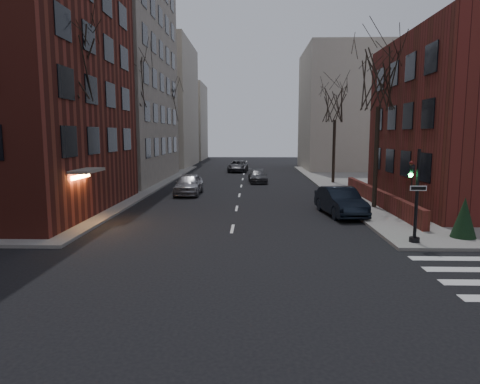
% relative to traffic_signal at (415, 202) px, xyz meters
% --- Properties ---
extents(ground, '(160.00, 160.00, 0.00)m').
position_rel_traffic_signal_xyz_m(ground, '(-7.94, -8.99, -1.91)').
color(ground, black).
rests_on(ground, ground).
extents(building_left_tan, '(18.00, 18.00, 28.00)m').
position_rel_traffic_signal_xyz_m(building_left_tan, '(-24.94, 25.01, 12.09)').
color(building_left_tan, gray).
rests_on(building_left_tan, ground).
extents(low_wall_right, '(0.35, 16.00, 1.00)m').
position_rel_traffic_signal_xyz_m(low_wall_right, '(1.36, 10.01, -1.26)').
color(low_wall_right, maroon).
rests_on(low_wall_right, sidewalk_far_right).
extents(building_distant_la, '(14.00, 16.00, 18.00)m').
position_rel_traffic_signal_xyz_m(building_distant_la, '(-22.94, 46.01, 7.09)').
color(building_distant_la, '#B3A897').
rests_on(building_distant_la, ground).
extents(building_distant_ra, '(14.00, 14.00, 16.00)m').
position_rel_traffic_signal_xyz_m(building_distant_ra, '(7.06, 41.01, 6.09)').
color(building_distant_ra, '#B3A897').
rests_on(building_distant_ra, ground).
extents(building_distant_lb, '(10.00, 12.00, 14.00)m').
position_rel_traffic_signal_xyz_m(building_distant_lb, '(-20.94, 63.01, 5.09)').
color(building_distant_lb, '#B3A897').
rests_on(building_distant_lb, ground).
extents(traffic_signal, '(0.76, 0.44, 4.00)m').
position_rel_traffic_signal_xyz_m(traffic_signal, '(0.00, 0.00, 0.00)').
color(traffic_signal, black).
rests_on(traffic_signal, sidewalk_far_right).
extents(tree_left_a, '(4.18, 4.18, 10.26)m').
position_rel_traffic_signal_xyz_m(tree_left_a, '(-16.74, 5.01, 6.56)').
color(tree_left_a, '#2D231C').
rests_on(tree_left_a, sidewalk_far_left).
extents(tree_left_b, '(4.40, 4.40, 10.80)m').
position_rel_traffic_signal_xyz_m(tree_left_b, '(-16.74, 17.01, 7.00)').
color(tree_left_b, '#2D231C').
rests_on(tree_left_b, sidewalk_far_left).
extents(tree_left_c, '(3.96, 3.96, 9.72)m').
position_rel_traffic_signal_xyz_m(tree_left_c, '(-16.74, 31.01, 6.12)').
color(tree_left_c, '#2D231C').
rests_on(tree_left_c, sidewalk_far_left).
extents(tree_right_a, '(3.96, 3.96, 9.72)m').
position_rel_traffic_signal_xyz_m(tree_right_a, '(0.86, 9.01, 6.12)').
color(tree_right_a, '#2D231C').
rests_on(tree_right_a, sidewalk_far_right).
extents(tree_right_b, '(3.74, 3.74, 9.18)m').
position_rel_traffic_signal_xyz_m(tree_right_b, '(0.86, 23.01, 5.68)').
color(tree_right_b, '#2D231C').
rests_on(tree_right_b, sidewalk_far_right).
extents(streetlamp_near, '(0.36, 0.36, 6.28)m').
position_rel_traffic_signal_xyz_m(streetlamp_near, '(-16.14, 13.01, 2.33)').
color(streetlamp_near, black).
rests_on(streetlamp_near, sidewalk_far_left).
extents(streetlamp_far, '(0.36, 0.36, 6.28)m').
position_rel_traffic_signal_xyz_m(streetlamp_far, '(-16.14, 33.01, 2.33)').
color(streetlamp_far, black).
rests_on(streetlamp_far, sidewalk_far_left).
extents(parked_sedan, '(2.44, 5.23, 1.66)m').
position_rel_traffic_signal_xyz_m(parked_sedan, '(-1.74, 6.83, -1.08)').
color(parked_sedan, black).
rests_on(parked_sedan, ground).
extents(car_lane_silver, '(2.00, 4.87, 1.65)m').
position_rel_traffic_signal_xyz_m(car_lane_silver, '(-11.97, 15.35, -1.08)').
color(car_lane_silver, '#A3A3A8').
rests_on(car_lane_silver, ground).
extents(car_lane_gray, '(2.00, 4.39, 1.25)m').
position_rel_traffic_signal_xyz_m(car_lane_gray, '(-6.39, 23.95, -1.28)').
color(car_lane_gray, '#39393D').
rests_on(car_lane_gray, ground).
extents(car_lane_far, '(2.62, 5.23, 1.42)m').
position_rel_traffic_signal_xyz_m(car_lane_far, '(-8.74, 36.13, -1.20)').
color(car_lane_far, '#3A3A3F').
rests_on(car_lane_far, ground).
extents(sandwich_board, '(0.51, 0.66, 1.00)m').
position_rel_traffic_signal_xyz_m(sandwich_board, '(-0.64, 7.94, -1.26)').
color(sandwich_board, white).
rests_on(sandwich_board, sidewalk_far_right).
extents(evergreen_shrub, '(1.20, 1.20, 1.82)m').
position_rel_traffic_signal_xyz_m(evergreen_shrub, '(2.56, 0.90, -0.85)').
color(evergreen_shrub, black).
rests_on(evergreen_shrub, sidewalk_far_right).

